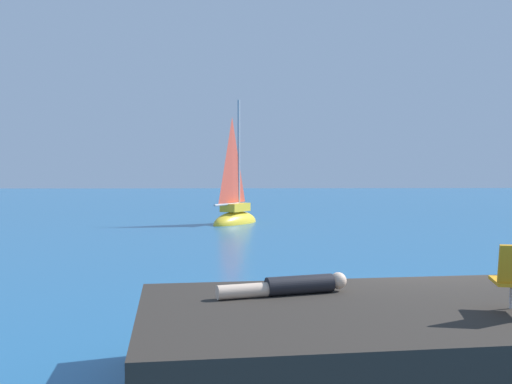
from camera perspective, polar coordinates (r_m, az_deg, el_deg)
The scene contains 5 objects.
ground_plane at distance 10.82m, azimuth 13.57°, elevation -11.82°, with size 160.00×160.00×0.00m, color #236093.
shore_ledge at distance 7.61m, azimuth 15.34°, elevation -13.90°, with size 6.64×3.49×0.99m, color #2D2823.
boulder_seaward at distance 9.67m, azimuth 19.35°, elevation -13.54°, with size 1.03×0.83×0.57m, color #2F231E.
sailboat_near at distance 29.32m, azimuth -2.01°, elevation -2.33°, with size 2.85×3.62×6.69m.
person_sunbather at distance 7.73m, azimuth 3.30°, elevation -8.92°, with size 1.71×0.69×0.25m.
Camera 1 is at (-2.85, -10.11, 2.57)m, focal length 41.96 mm.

